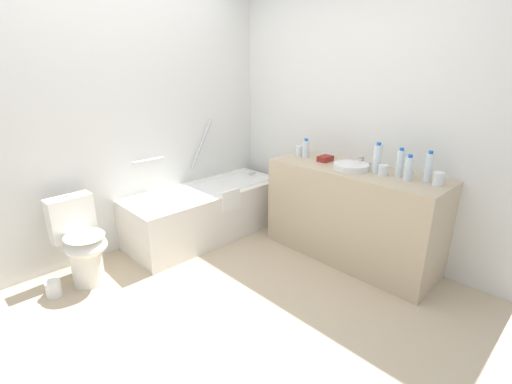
{
  "coord_description": "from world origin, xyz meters",
  "views": [
    {
      "loc": [
        -1.37,
        -1.79,
        1.67
      ],
      "look_at": [
        0.66,
        0.31,
        0.65
      ],
      "focal_mm": 24.74,
      "sensor_mm": 36.0,
      "label": 1
    }
  ],
  "objects": [
    {
      "name": "drinking_glass_1",
      "position": [
        1.33,
        -0.94,
        0.9
      ],
      "size": [
        0.08,
        0.08,
        0.1
      ],
      "primitive_type": "cylinder",
      "color": "white",
      "rests_on": "vanity_counter"
    },
    {
      "name": "toilet_paper_roll",
      "position": [
        -0.88,
        0.97,
        0.06
      ],
      "size": [
        0.11,
        0.11,
        0.13
      ],
      "primitive_type": "cylinder",
      "color": "white",
      "rests_on": "ground_plane"
    },
    {
      "name": "wall_back_tiled",
      "position": [
        0.0,
        1.41,
        1.22
      ],
      "size": [
        3.56,
        0.1,
        2.44
      ],
      "primitive_type": "cube",
      "color": "silver",
      "rests_on": "ground_plane"
    },
    {
      "name": "sink_basin",
      "position": [
        1.26,
        -0.25,
        0.88
      ],
      "size": [
        0.3,
        0.3,
        0.05
      ],
      "primitive_type": "cylinder",
      "color": "white",
      "rests_on": "vanity_counter"
    },
    {
      "name": "sink_faucet",
      "position": [
        1.44,
        -0.25,
        0.89
      ],
      "size": [
        0.11,
        0.15,
        0.09
      ],
      "color": "#B9B9BE",
      "rests_on": "vanity_counter"
    },
    {
      "name": "amenity_basket",
      "position": [
        1.34,
        0.07,
        0.88
      ],
      "size": [
        0.14,
        0.1,
        0.05
      ],
      "primitive_type": "cube",
      "color": "maroon",
      "rests_on": "vanity_counter"
    },
    {
      "name": "water_bottle_3",
      "position": [
        1.33,
        0.3,
        0.94
      ],
      "size": [
        0.07,
        0.07,
        0.18
      ],
      "color": "silver",
      "rests_on": "vanity_counter"
    },
    {
      "name": "ground_plane",
      "position": [
        0.0,
        0.0,
        0.0
      ],
      "size": [
        4.16,
        4.16,
        0.0
      ],
      "primitive_type": "plane",
      "color": "#C1AD8E"
    },
    {
      "name": "water_bottle_4",
      "position": [
        1.3,
        -0.73,
        0.95
      ],
      "size": [
        0.06,
        0.06,
        0.2
      ],
      "color": "silver",
      "rests_on": "vanity_counter"
    },
    {
      "name": "toilet",
      "position": [
        -0.61,
        1.01,
        0.35
      ],
      "size": [
        0.35,
        0.48,
        0.72
      ],
      "rotation": [
        0.0,
        0.0,
        -1.52
      ],
      "color": "white",
      "rests_on": "ground_plane"
    },
    {
      "name": "water_bottle_1",
      "position": [
        1.36,
        -0.85,
        0.97
      ],
      "size": [
        0.06,
        0.06,
        0.24
      ],
      "color": "silver",
      "rests_on": "vanity_counter"
    },
    {
      "name": "bathtub",
      "position": [
        0.65,
        1.03,
        0.27
      ],
      "size": [
        1.67,
        0.66,
        1.15
      ],
      "color": "white",
      "rests_on": "ground_plane"
    },
    {
      "name": "drinking_glass_0",
      "position": [
        1.33,
        0.39,
        0.9
      ],
      "size": [
        0.06,
        0.06,
        0.1
      ],
      "primitive_type": "cylinder",
      "color": "white",
      "rests_on": "vanity_counter"
    },
    {
      "name": "wall_right_mirror",
      "position": [
        1.63,
        0.0,
        1.22
      ],
      "size": [
        0.1,
        3.12,
        2.44
      ],
      "primitive_type": "cube",
      "color": "silver",
      "rests_on": "ground_plane"
    },
    {
      "name": "drinking_glass_2",
      "position": [
        1.29,
        -0.53,
        0.89
      ],
      "size": [
        0.08,
        0.08,
        0.09
      ],
      "primitive_type": "cylinder",
      "color": "white",
      "rests_on": "vanity_counter"
    },
    {
      "name": "water_bottle_0",
      "position": [
        1.34,
        -0.63,
        0.96
      ],
      "size": [
        0.06,
        0.06,
        0.23
      ],
      "color": "silver",
      "rests_on": "vanity_counter"
    },
    {
      "name": "vanity_counter",
      "position": [
        1.3,
        -0.27,
        0.43
      ],
      "size": [
        0.56,
        1.55,
        0.85
      ],
      "primitive_type": "cube",
      "color": "tan",
      "rests_on": "ground_plane"
    },
    {
      "name": "water_bottle_2",
      "position": [
        1.32,
        -0.45,
        0.97
      ],
      "size": [
        0.07,
        0.07,
        0.25
      ],
      "color": "silver",
      "rests_on": "vanity_counter"
    }
  ]
}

